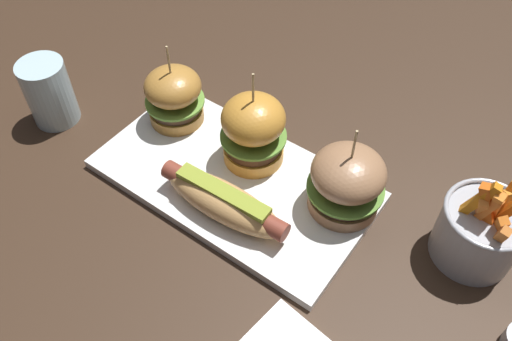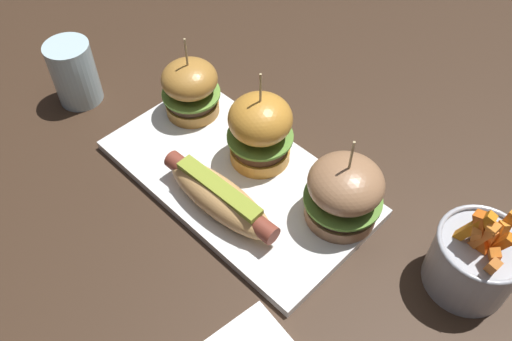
{
  "view_description": "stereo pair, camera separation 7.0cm",
  "coord_description": "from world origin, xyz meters",
  "px_view_note": "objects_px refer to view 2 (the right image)",
  "views": [
    {
      "loc": [
        0.31,
        -0.37,
        0.59
      ],
      "look_at": [
        0.04,
        0.0,
        0.05
      ],
      "focal_mm": 37.28,
      "sensor_mm": 36.0,
      "label": 1
    },
    {
      "loc": [
        0.36,
        -0.32,
        0.59
      ],
      "look_at": [
        0.04,
        0.0,
        0.05
      ],
      "focal_mm": 37.28,
      "sensor_mm": 36.0,
      "label": 2
    }
  ],
  "objects_px": {
    "hot_dog": "(220,197)",
    "slider_right": "(344,192)",
    "fries_bucket": "(475,260)",
    "platter_main": "(237,177)",
    "water_glass": "(74,73)",
    "slider_left": "(191,88)",
    "slider_center": "(260,130)"
  },
  "relations": [
    {
      "from": "slider_center",
      "to": "slider_right",
      "type": "xyz_separation_m",
      "value": [
        0.15,
        0.0,
        -0.01
      ]
    },
    {
      "from": "platter_main",
      "to": "slider_center",
      "type": "height_order",
      "value": "slider_center"
    },
    {
      "from": "slider_left",
      "to": "slider_center",
      "type": "xyz_separation_m",
      "value": [
        0.14,
        0.0,
        0.01
      ]
    },
    {
      "from": "slider_right",
      "to": "water_glass",
      "type": "relative_size",
      "value": 1.34
    },
    {
      "from": "fries_bucket",
      "to": "water_glass",
      "type": "xyz_separation_m",
      "value": [
        -0.62,
        -0.14,
        0.0
      ]
    },
    {
      "from": "hot_dog",
      "to": "water_glass",
      "type": "distance_m",
      "value": 0.34
    },
    {
      "from": "slider_left",
      "to": "water_glass",
      "type": "relative_size",
      "value": 1.29
    },
    {
      "from": "hot_dog",
      "to": "slider_right",
      "type": "height_order",
      "value": "slider_right"
    },
    {
      "from": "hot_dog",
      "to": "fries_bucket",
      "type": "distance_m",
      "value": 0.32
    },
    {
      "from": "slider_left",
      "to": "water_glass",
      "type": "height_order",
      "value": "slider_left"
    },
    {
      "from": "hot_dog",
      "to": "water_glass",
      "type": "height_order",
      "value": "water_glass"
    },
    {
      "from": "platter_main",
      "to": "water_glass",
      "type": "xyz_separation_m",
      "value": [
        -0.31,
        -0.06,
        0.05
      ]
    },
    {
      "from": "platter_main",
      "to": "fries_bucket",
      "type": "distance_m",
      "value": 0.33
    },
    {
      "from": "slider_left",
      "to": "hot_dog",
      "type": "bearing_deg",
      "value": -30.16
    },
    {
      "from": "slider_right",
      "to": "fries_bucket",
      "type": "distance_m",
      "value": 0.17
    },
    {
      "from": "platter_main",
      "to": "fries_bucket",
      "type": "height_order",
      "value": "fries_bucket"
    },
    {
      "from": "slider_right",
      "to": "slider_left",
      "type": "bearing_deg",
      "value": -179.0
    },
    {
      "from": "platter_main",
      "to": "fries_bucket",
      "type": "xyz_separation_m",
      "value": [
        0.31,
        0.09,
        0.04
      ]
    },
    {
      "from": "platter_main",
      "to": "water_glass",
      "type": "height_order",
      "value": "water_glass"
    },
    {
      "from": "slider_center",
      "to": "slider_right",
      "type": "distance_m",
      "value": 0.15
    },
    {
      "from": "slider_right",
      "to": "hot_dog",
      "type": "bearing_deg",
      "value": -139.0
    },
    {
      "from": "platter_main",
      "to": "slider_center",
      "type": "xyz_separation_m",
      "value": [
        -0.0,
        0.05,
        0.06
      ]
    },
    {
      "from": "platter_main",
      "to": "slider_center",
      "type": "distance_m",
      "value": 0.08
    },
    {
      "from": "slider_right",
      "to": "slider_center",
      "type": "bearing_deg",
      "value": -179.7
    },
    {
      "from": "hot_dog",
      "to": "slider_left",
      "type": "relative_size",
      "value": 1.41
    },
    {
      "from": "slider_left",
      "to": "fries_bucket",
      "type": "relative_size",
      "value": 0.96
    },
    {
      "from": "platter_main",
      "to": "slider_left",
      "type": "distance_m",
      "value": 0.16
    },
    {
      "from": "slider_left",
      "to": "fries_bucket",
      "type": "bearing_deg",
      "value": 5.46
    },
    {
      "from": "hot_dog",
      "to": "fries_bucket",
      "type": "relative_size",
      "value": 1.36
    },
    {
      "from": "hot_dog",
      "to": "slider_center",
      "type": "relative_size",
      "value": 1.25
    },
    {
      "from": "hot_dog",
      "to": "slider_right",
      "type": "bearing_deg",
      "value": 41.0
    },
    {
      "from": "hot_dog",
      "to": "slider_right",
      "type": "distance_m",
      "value": 0.16
    }
  ]
}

